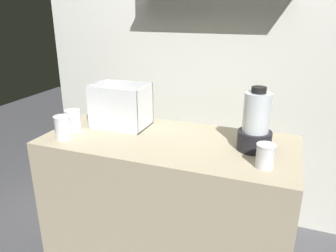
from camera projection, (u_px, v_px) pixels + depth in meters
counter at (168, 208)px, 1.98m from camera, size 1.40×0.64×0.90m
back_wall_unit at (205, 55)px, 2.37m from camera, size 2.60×0.24×2.50m
carrot_display_bin at (120, 113)px, 2.02m from camera, size 0.33×0.23×0.26m
blender_pitcher at (256, 125)px, 1.65m from camera, size 0.17×0.17×0.33m
juice_cup_pomegranate_far_left at (73, 122)px, 1.93m from camera, size 0.09×0.09×0.13m
juice_cup_beet_left at (63, 128)px, 1.82m from camera, size 0.09×0.09×0.13m
juice_cup_orange_middle at (265, 157)px, 1.49m from camera, size 0.09×0.09×0.11m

